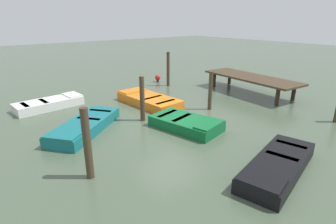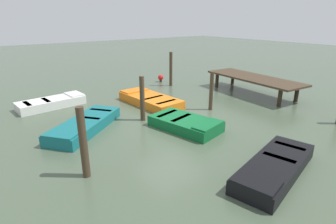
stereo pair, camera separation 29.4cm
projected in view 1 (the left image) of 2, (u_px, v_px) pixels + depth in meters
name	position (u px, v px, depth m)	size (l,w,h in m)	color
ground_plane	(168.00, 120.00, 11.31)	(80.00, 80.00, 0.00)	#475642
dock_segment	(251.00, 78.00, 15.05)	(5.72, 2.33, 0.95)	#423323
rowboat_black	(278.00, 166.00, 7.40)	(1.90, 3.57, 0.46)	black
rowboat_teal	(85.00, 126.00, 10.13)	(3.15, 3.53, 0.46)	#14666B
rowboat_orange	(149.00, 100.00, 13.33)	(3.56, 1.73, 0.46)	orange
rowboat_green	(186.00, 123.00, 10.38)	(2.91, 1.99, 0.46)	#0F602D
rowboat_white	(49.00, 104.00, 12.74)	(1.46, 3.10, 0.46)	silver
mooring_piling_mid_right	(142.00, 99.00, 10.95)	(0.20, 0.20, 1.87)	#423323
mooring_piling_far_right	(87.00, 144.00, 6.92)	(0.21, 0.21, 1.97)	#423323
mooring_piling_near_left	(210.00, 91.00, 12.33)	(0.18, 0.18, 1.78)	#423323
mooring_piling_mid_left	(168.00, 69.00, 16.64)	(0.19, 0.19, 2.09)	#423323
marker_buoy	(158.00, 78.00, 17.88)	(0.36, 0.36, 0.48)	#262626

